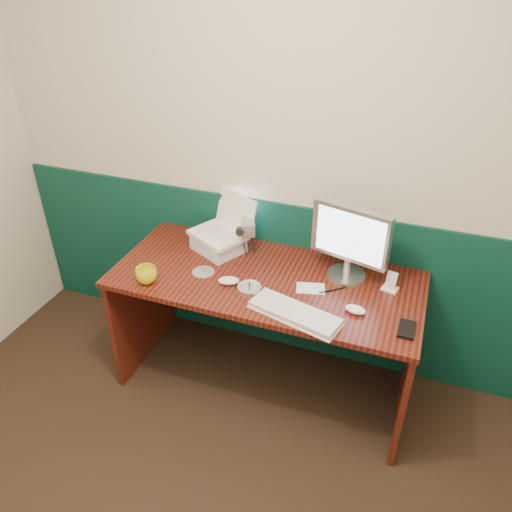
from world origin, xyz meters
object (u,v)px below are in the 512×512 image
at_px(laptop, 217,217).
at_px(monitor, 350,243).
at_px(desk, 265,332).
at_px(keyboard, 295,314).
at_px(mug, 147,275).
at_px(camcorder, 248,239).

height_order(laptop, monitor, monitor).
relative_size(laptop, monitor, 0.72).
height_order(desk, keyboard, keyboard).
bearing_deg(mug, keyboard, -0.14).
bearing_deg(monitor, keyboard, -97.07).
distance_m(desk, mug, 0.74).
bearing_deg(mug, laptop, 62.38).
relative_size(monitor, mug, 3.71).
bearing_deg(camcorder, keyboard, -70.38).
distance_m(laptop, monitor, 0.73).
bearing_deg(desk, mug, -155.98).
distance_m(laptop, keyboard, 0.73).
height_order(mug, camcorder, camcorder).
height_order(laptop, camcorder, laptop).
distance_m(monitor, keyboard, 0.47).
relative_size(mug, camcorder, 0.61).
bearing_deg(camcorder, monitor, -26.51).
relative_size(keyboard, mug, 3.97).
height_order(desk, mug, mug).
distance_m(desk, monitor, 0.71).
xyz_separation_m(monitor, mug, (-0.95, -0.40, -0.16)).
distance_m(keyboard, mug, 0.79).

